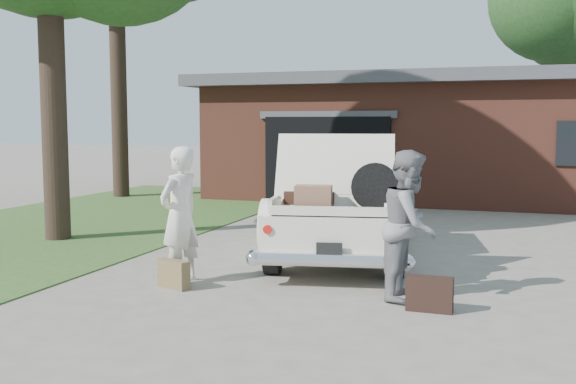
% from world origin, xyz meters
% --- Properties ---
extents(ground, '(90.00, 90.00, 0.00)m').
position_xyz_m(ground, '(0.00, 0.00, 0.00)').
color(ground, gray).
rests_on(ground, ground).
extents(grass_strip, '(6.00, 16.00, 0.02)m').
position_xyz_m(grass_strip, '(-5.50, 3.00, 0.01)').
color(grass_strip, '#2D4C1E').
rests_on(grass_strip, ground).
extents(house, '(12.80, 7.80, 3.30)m').
position_xyz_m(house, '(0.98, 11.47, 1.67)').
color(house, brown).
rests_on(house, ground).
extents(sedan, '(2.75, 5.12, 1.90)m').
position_xyz_m(sedan, '(0.40, 2.00, 0.71)').
color(sedan, silver).
rests_on(sedan, ground).
extents(woman_left, '(0.57, 0.73, 1.76)m').
position_xyz_m(woman_left, '(-1.08, -0.54, 0.88)').
color(woman_left, silver).
rests_on(woman_left, ground).
extents(woman_right, '(0.72, 0.90, 1.75)m').
position_xyz_m(woman_right, '(1.84, -0.37, 0.87)').
color(woman_right, gray).
rests_on(woman_right, ground).
extents(suitcase_left, '(0.48, 0.30, 0.36)m').
position_xyz_m(suitcase_left, '(-1.01, -0.84, 0.18)').
color(suitcase_left, olive).
rests_on(suitcase_left, ground).
extents(suitcase_right, '(0.51, 0.17, 0.39)m').
position_xyz_m(suitcase_right, '(2.14, -0.87, 0.19)').
color(suitcase_right, black).
rests_on(suitcase_right, ground).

